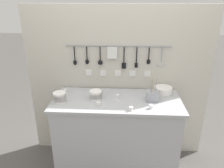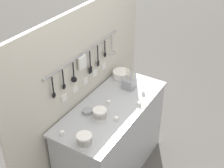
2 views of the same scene
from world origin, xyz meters
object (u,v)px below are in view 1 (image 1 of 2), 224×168
(bowl_stack_nested_right, at_px, (60,97))
(cup_back_left, at_px, (131,109))
(cup_back_right, at_px, (98,104))
(cup_edge_near, at_px, (66,91))
(cup_mid_row, at_px, (118,96))
(steel_mixing_bowl, at_px, (98,92))
(bowl_stack_tall_left, at_px, (96,95))
(cup_centre, at_px, (151,107))
(plate_stack, at_px, (163,90))
(cutlery_caddy, at_px, (152,95))

(bowl_stack_nested_right, height_order, cup_back_left, bowl_stack_nested_right)
(cup_back_right, bearing_deg, cup_edge_near, 143.35)
(cup_back_right, height_order, cup_mid_row, same)
(steel_mixing_bowl, height_order, cup_back_left, cup_back_left)
(cup_edge_near, bearing_deg, bowl_stack_tall_left, -22.09)
(steel_mixing_bowl, bearing_deg, cup_centre, -29.60)
(plate_stack, distance_m, cup_centre, 0.41)
(bowl_stack_nested_right, height_order, bowl_stack_tall_left, bowl_stack_nested_right)
(bowl_stack_nested_right, bearing_deg, cup_back_right, -9.93)
(cup_centre, bearing_deg, cup_mid_row, 147.26)
(cup_centre, distance_m, cup_mid_row, 0.41)
(plate_stack, height_order, cup_edge_near, plate_stack)
(cup_back_left, bearing_deg, plate_stack, 48.40)
(cup_back_left, height_order, cup_mid_row, same)
(cup_edge_near, bearing_deg, cup_back_right, -36.65)
(plate_stack, height_order, cup_back_right, plate_stack)
(bowl_stack_nested_right, bearing_deg, cup_centre, -5.83)
(plate_stack, bearing_deg, bowl_stack_nested_right, -166.51)
(bowl_stack_tall_left, relative_size, cup_mid_row, 3.29)
(cup_centre, xyz_separation_m, cup_mid_row, (-0.34, 0.22, 0.00))
(bowl_stack_tall_left, relative_size, cup_back_left, 3.29)
(cup_back_right, bearing_deg, cup_centre, -2.57)
(cup_back_right, relative_size, cup_mid_row, 1.00)
(cup_back_right, distance_m, cup_mid_row, 0.27)
(plate_stack, height_order, cup_back_left, plate_stack)
(cup_centre, height_order, cup_edge_near, same)
(cup_mid_row, bearing_deg, cup_back_left, -62.74)
(cutlery_caddy, relative_size, cup_edge_near, 6.68)
(cup_mid_row, bearing_deg, cup_centre, -32.74)
(cutlery_caddy, distance_m, cup_edge_near, 1.00)
(cup_edge_near, bearing_deg, plate_stack, 1.51)
(cup_edge_near, bearing_deg, bowl_stack_nested_right, -89.36)
(cup_mid_row, bearing_deg, bowl_stack_tall_left, -171.33)
(cutlery_caddy, relative_size, cup_centre, 6.68)
(bowl_stack_nested_right, relative_size, steel_mixing_bowl, 1.32)
(cup_edge_near, height_order, cup_back_left, same)
(steel_mixing_bowl, height_order, cup_centre, cup_centre)
(bowl_stack_nested_right, bearing_deg, plate_stack, 13.49)
(bowl_stack_nested_right, relative_size, plate_stack, 0.66)
(cup_back_left, bearing_deg, bowl_stack_tall_left, 147.53)
(bowl_stack_tall_left, height_order, cup_back_right, bowl_stack_tall_left)
(bowl_stack_tall_left, xyz_separation_m, cup_mid_row, (0.24, 0.04, -0.03))
(steel_mixing_bowl, relative_size, cup_back_right, 2.51)
(cutlery_caddy, height_order, cup_back_right, cutlery_caddy)
(steel_mixing_bowl, xyz_separation_m, cutlery_caddy, (0.60, -0.14, 0.04))
(cup_edge_near, relative_size, cup_back_left, 1.00)
(bowl_stack_nested_right, relative_size, cup_mid_row, 3.30)
(plate_stack, relative_size, cup_centre, 4.97)
(bowl_stack_nested_right, height_order, plate_stack, bowl_stack_nested_right)
(cutlery_caddy, xyz_separation_m, cup_centre, (-0.03, -0.19, -0.04))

